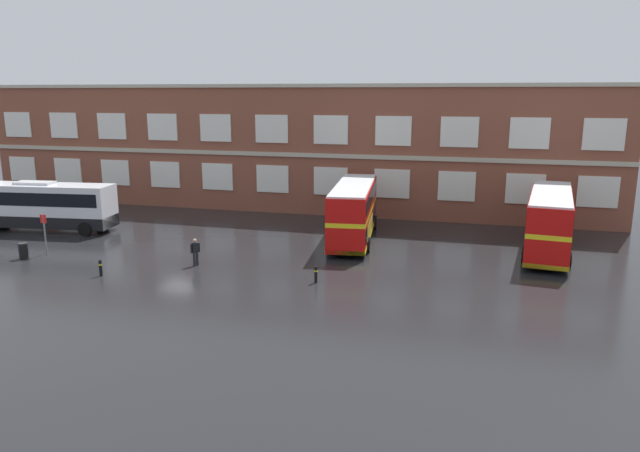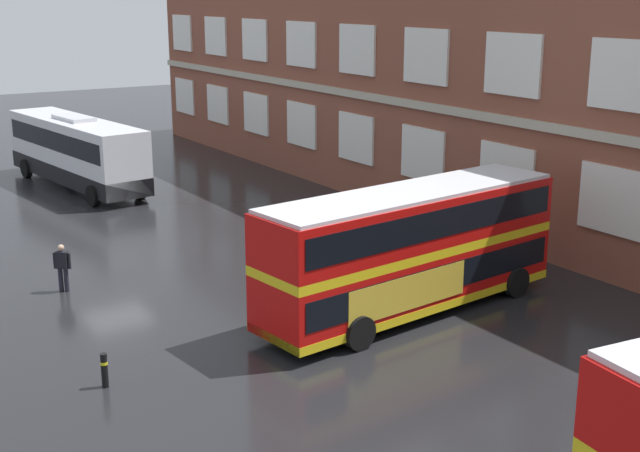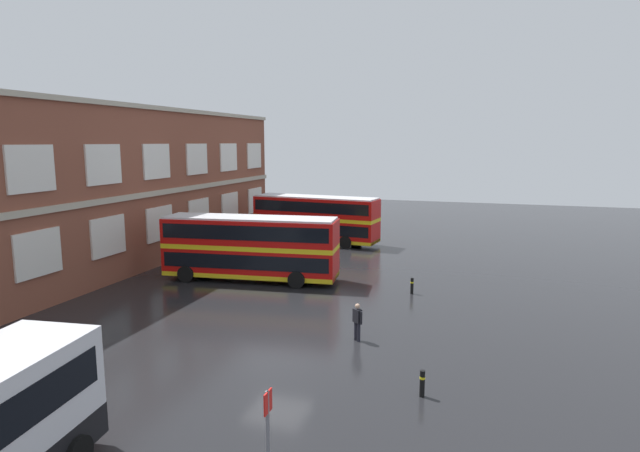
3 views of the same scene
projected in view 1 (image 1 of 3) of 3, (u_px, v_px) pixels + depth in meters
The scene contains 10 objects.
ground_plane at pixel (193, 244), 41.36m from camera, with size 120.00×120.00×0.00m, color black.
brick_terminal_building at pixel (287, 147), 54.75m from camera, with size 57.88×8.19×11.16m.
double_decker_near at pixel (354, 211), 42.11m from camera, with size 3.81×11.22×4.07m.
double_decker_middle at pixel (549, 221), 38.76m from camera, with size 3.79×11.22×4.07m.
touring_coach at pixel (37, 206), 45.16m from camera, with size 12.22×4.04×3.80m.
waiting_passenger at pixel (195, 251), 36.04m from camera, with size 0.48×0.56×1.70m.
bus_stand_flag at pixel (44, 231), 38.29m from camera, with size 0.44×0.10×2.70m.
station_litter_bin at pixel (23, 251), 37.64m from camera, with size 0.60×0.60×1.03m.
safety_bollard_west at pixel (101, 268), 34.07m from camera, with size 0.19×0.19×0.95m.
safety_bollard_east at pixel (316, 274), 32.87m from camera, with size 0.19×0.19×0.95m.
Camera 1 is at (19.23, -34.26, 10.41)m, focal length 32.96 mm.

